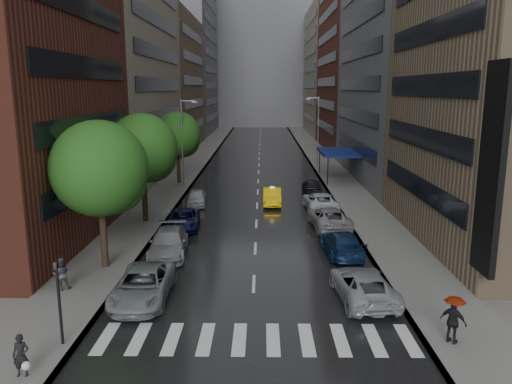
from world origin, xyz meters
TOP-DOWN VIEW (x-y plane):
  - ground at (0.00, 0.00)m, footprint 220.00×220.00m
  - road at (0.00, 50.00)m, footprint 14.00×140.00m
  - sidewalk_left at (-9.00, 50.00)m, footprint 4.00×140.00m
  - sidewalk_right at (9.00, 50.00)m, footprint 4.00×140.00m
  - crosswalk at (0.20, -2.00)m, footprint 13.15×2.80m
  - buildings_left at (-15.00, 58.79)m, footprint 8.00×108.00m
  - buildings_right at (15.00, 56.70)m, footprint 8.05×109.10m
  - building_far at (0.00, 118.00)m, footprint 40.00×14.00m
  - tree_near at (-8.60, 6.14)m, footprint 5.37×5.37m
  - tree_mid at (-8.60, 16.29)m, footprint 5.29×5.29m
  - tree_far at (-8.60, 32.09)m, footprint 4.90×4.90m
  - taxi at (1.34, 22.54)m, footprint 1.61×4.52m
  - parked_cars_left at (-5.40, 9.73)m, footprint 2.69×25.26m
  - parked_cars_right at (5.40, 13.58)m, footprint 3.10×30.56m
  - ped_bag_walker at (-8.11, -5.02)m, footprint 0.67×0.48m
  - ped_black_umbrella at (-9.76, 2.78)m, footprint 1.00×0.98m
  - ped_red_umbrella at (8.12, -2.45)m, footprint 1.08×1.06m
  - traffic_light at (-7.60, -2.71)m, footprint 0.18×0.15m
  - street_lamp_left at (-7.72, 30.00)m, footprint 1.74×0.22m
  - street_lamp_right at (7.72, 45.00)m, footprint 1.74×0.22m
  - awning at (8.98, 35.00)m, footprint 4.00×8.00m

SIDE VIEW (x-z plane):
  - ground at x=0.00m, z-range 0.00..0.00m
  - road at x=0.00m, z-range 0.00..0.01m
  - crosswalk at x=0.20m, z-range 0.01..0.02m
  - sidewalk_left at x=-9.00m, z-range 0.00..0.15m
  - sidewalk_right at x=9.00m, z-range 0.00..0.15m
  - taxi at x=1.34m, z-range 0.00..1.48m
  - parked_cars_left at x=-5.40m, z-range -0.04..1.54m
  - parked_cars_right at x=5.40m, z-range -0.02..1.55m
  - ped_bag_walker at x=-8.11m, z-range 0.12..1.70m
  - ped_red_umbrella at x=8.12m, z-range 0.32..2.33m
  - ped_black_umbrella at x=-9.76m, z-range 0.34..2.43m
  - traffic_light at x=-7.60m, z-range 0.50..3.95m
  - awning at x=8.98m, z-range 1.57..4.70m
  - street_lamp_left at x=-7.72m, z-range 0.39..9.39m
  - street_lamp_right at x=7.72m, z-range 0.39..9.39m
  - tree_far at x=-8.60m, z-range 1.44..9.25m
  - tree_mid at x=-8.60m, z-range 1.55..9.99m
  - tree_near at x=-8.60m, z-range 1.58..10.14m
  - buildings_right at x=15.00m, z-range -2.97..33.03m
  - buildings_left at x=-15.00m, z-range -3.01..34.99m
  - building_far at x=0.00m, z-range 0.00..32.00m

